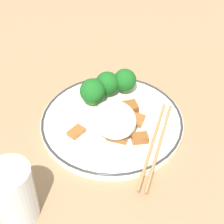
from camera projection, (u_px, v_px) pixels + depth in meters
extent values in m
plane|color=#9E7A56|center=(112.00, 124.00, 0.71)|extent=(3.00, 3.00, 0.00)
cylinder|color=white|center=(112.00, 122.00, 0.71)|extent=(0.27, 0.27, 0.01)
torus|color=#333333|center=(112.00, 120.00, 0.70)|extent=(0.27, 0.27, 0.01)
ellipsoid|color=white|center=(112.00, 119.00, 0.67)|extent=(0.10, 0.08, 0.04)
cylinder|color=#72AD4C|center=(125.00, 89.00, 0.76)|extent=(0.01, 0.01, 0.01)
sphere|color=#19601E|center=(125.00, 80.00, 0.75)|extent=(0.05, 0.05, 0.05)
cylinder|color=#72AD4C|center=(107.00, 92.00, 0.76)|extent=(0.01, 0.01, 0.01)
sphere|color=#19601E|center=(107.00, 83.00, 0.74)|extent=(0.05, 0.05, 0.05)
cylinder|color=#72AD4C|center=(93.00, 101.00, 0.73)|extent=(0.02, 0.02, 0.01)
sphere|color=#19601E|center=(92.00, 91.00, 0.72)|extent=(0.05, 0.05, 0.05)
cube|color=#995B28|center=(137.00, 120.00, 0.70)|extent=(0.04, 0.04, 0.01)
cube|color=#995B28|center=(76.00, 132.00, 0.67)|extent=(0.03, 0.04, 0.01)
cube|color=brown|center=(117.00, 137.00, 0.66)|extent=(0.04, 0.04, 0.01)
cube|color=brown|center=(106.00, 116.00, 0.71)|extent=(0.03, 0.03, 0.01)
cube|color=brown|center=(129.00, 107.00, 0.72)|extent=(0.03, 0.03, 0.01)
cube|color=brown|center=(140.00, 138.00, 0.66)|extent=(0.02, 0.03, 0.01)
cylinder|color=#AD8451|center=(160.00, 144.00, 0.65)|extent=(0.19, 0.11, 0.01)
cylinder|color=#AD8451|center=(152.00, 143.00, 0.66)|extent=(0.19, 0.11, 0.01)
cylinder|color=silver|center=(13.00, 193.00, 0.54)|extent=(0.06, 0.06, 0.10)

